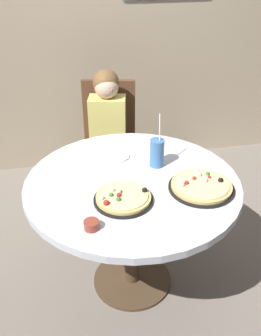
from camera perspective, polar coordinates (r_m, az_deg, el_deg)
name	(u,v)px	position (r m, az deg, el deg)	size (l,w,h in m)	color
ground_plane	(132,280)	(2.53, 0.24, -16.27)	(8.00, 8.00, 0.00)	slate
dining_table	(132,197)	(2.10, 0.28, -4.33)	(1.14, 1.14, 0.75)	silver
chair_wooden	(109,137)	(2.99, -3.22, 4.66)	(0.48, 0.48, 0.95)	brown
diner_child	(108,153)	(2.85, -3.38, 2.19)	(0.33, 0.43, 1.08)	#3F4766
pizza_veggie	(123,198)	(1.88, -1.10, -4.45)	(0.29, 0.29, 0.05)	black
pizza_cheese	(201,186)	(2.00, 10.44, -2.65)	(0.34, 0.34, 0.05)	black
soda_cup	(157,153)	(2.14, 3.93, 2.27)	(0.08, 0.08, 0.31)	#3F72B2
sauce_bowl	(92,225)	(1.73, -5.78, -8.38)	(0.07, 0.07, 0.04)	brown
plate_small	(114,156)	(2.26, -2.42, 1.85)	(0.18, 0.18, 0.01)	white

